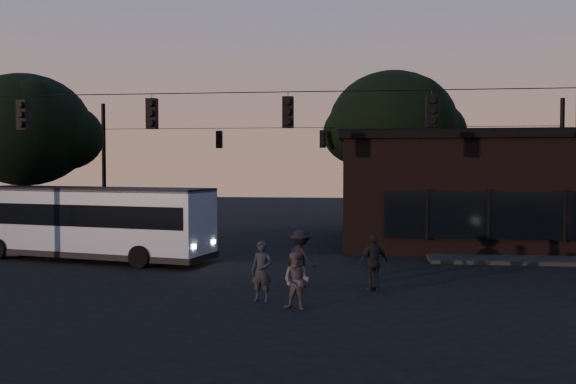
# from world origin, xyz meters

# --- Properties ---
(ground) EXTENTS (120.00, 120.00, 0.00)m
(ground) POSITION_xyz_m (0.00, 0.00, 0.00)
(ground) COLOR black
(ground) RESTS_ON ground
(sidewalk_far_left) EXTENTS (14.00, 10.00, 0.15)m
(sidewalk_far_left) POSITION_xyz_m (-14.00, 14.00, 0.07)
(sidewalk_far_left) COLOR black
(sidewalk_far_left) RESTS_ON ground
(building) EXTENTS (15.40, 10.41, 5.40)m
(building) POSITION_xyz_m (9.00, 15.97, 2.71)
(building) COLOR black
(building) RESTS_ON ground
(tree_behind) EXTENTS (7.60, 7.60, 9.43)m
(tree_behind) POSITION_xyz_m (4.00, 22.00, 6.19)
(tree_behind) COLOR black
(tree_behind) RESTS_ON ground
(tree_left) EXTENTS (6.40, 6.40, 8.30)m
(tree_left) POSITION_xyz_m (-14.00, 13.00, 5.57)
(tree_left) COLOR black
(tree_left) RESTS_ON ground
(signal_rig_near) EXTENTS (26.24, 0.30, 7.50)m
(signal_rig_near) POSITION_xyz_m (0.00, 4.00, 4.45)
(signal_rig_near) COLOR black
(signal_rig_near) RESTS_ON ground
(signal_rig_far) EXTENTS (26.24, 0.30, 7.50)m
(signal_rig_far) POSITION_xyz_m (0.00, 20.00, 4.20)
(signal_rig_far) COLOR black
(signal_rig_far) RESTS_ON ground
(bus) EXTENTS (10.79, 4.71, 2.96)m
(bus) POSITION_xyz_m (-8.73, 8.49, 1.66)
(bus) COLOR gray
(bus) RESTS_ON ground
(pedestrian_a) EXTENTS (0.69, 0.53, 1.72)m
(pedestrian_a) POSITION_xyz_m (-0.43, 1.44, 0.86)
(pedestrian_a) COLOR black
(pedestrian_a) RESTS_ON ground
(pedestrian_b) EXTENTS (0.90, 0.79, 1.54)m
(pedestrian_b) POSITION_xyz_m (0.66, 0.48, 0.77)
(pedestrian_b) COLOR #494443
(pedestrian_b) RESTS_ON ground
(pedestrian_c) EXTENTS (1.10, 0.90, 1.75)m
(pedestrian_c) POSITION_xyz_m (2.73, 3.36, 0.88)
(pedestrian_c) COLOR black
(pedestrian_c) RESTS_ON ground
(pedestrian_d) EXTENTS (1.35, 1.25, 1.82)m
(pedestrian_d) POSITION_xyz_m (0.45, 3.70, 0.91)
(pedestrian_d) COLOR black
(pedestrian_d) RESTS_ON ground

